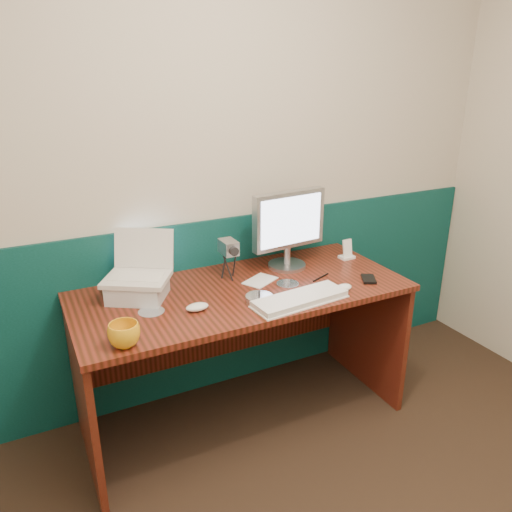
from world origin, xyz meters
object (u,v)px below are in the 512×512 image
laptop (135,257)px  monitor (288,230)px  desk (243,356)px  mug (124,335)px  keyboard (300,299)px  camcorder (229,259)px

laptop → monitor: (0.81, 0.03, 0.00)m
desk → mug: mug is taller
keyboard → mug: (-0.80, -0.03, 0.04)m
desk → mug: (-0.62, -0.28, 0.42)m
monitor → mug: 1.06m
keyboard → desk: bearing=119.8°
desk → keyboard: keyboard is taller
keyboard → mug: bearing=176.7°
camcorder → mug: bearing=-146.0°
laptop → camcorder: 0.48m
monitor → camcorder: size_ratio=1.98×
monitor → laptop: bearing=176.9°
monitor → camcorder: bearing=175.5°
desk → camcorder: bearing=91.6°
desk → laptop: (-0.47, 0.12, 0.58)m
desk → camcorder: camcorder is taller
monitor → keyboard: bearing=-117.2°
laptop → camcorder: (0.47, 0.03, -0.10)m
desk → monitor: (0.33, 0.15, 0.58)m
mug → monitor: bearing=24.1°
laptop → mug: 0.45m
desk → monitor: size_ratio=3.86×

